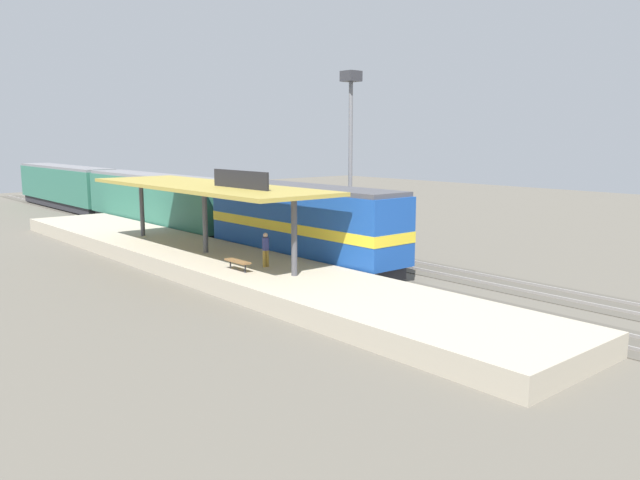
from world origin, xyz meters
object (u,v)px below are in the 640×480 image
object	(u,v)px
platform_bench	(238,262)
passenger_carriage_rear	(65,186)
locomotive	(302,224)
passenger_carriage_front	(157,201)
person_waiting	(266,248)
light_mast	(351,121)

from	to	relation	value
platform_bench	passenger_carriage_rear	size ratio (longest dim) A/B	0.08
locomotive	passenger_carriage_rear	size ratio (longest dim) A/B	0.72
passenger_carriage_front	person_waiting	distance (m)	21.10
passenger_carriage_rear	light_mast	xyz separation A→B (m)	(7.80, -34.51, 6.08)
person_waiting	locomotive	bearing A→B (deg)	30.66
light_mast	locomotive	bearing A→B (deg)	-151.17
locomotive	platform_bench	bearing A→B (deg)	-157.38
platform_bench	person_waiting	distance (m)	1.66
passenger_carriage_rear	light_mast	bearing A→B (deg)	-77.26
platform_bench	passenger_carriage_front	size ratio (longest dim) A/B	0.08
locomotive	passenger_carriage_rear	bearing A→B (deg)	90.00
passenger_carriage_front	passenger_carriage_rear	xyz separation A→B (m)	(0.00, 20.80, 0.00)
platform_bench	passenger_carriage_front	distance (m)	21.38
passenger_carriage_front	platform_bench	bearing A→B (deg)	-106.31
locomotive	person_waiting	bearing A→B (deg)	-149.34
locomotive	passenger_carriage_front	size ratio (longest dim) A/B	0.72
passenger_carriage_front	passenger_carriage_rear	world-z (taller)	same
locomotive	passenger_carriage_rear	distance (m)	38.80
platform_bench	passenger_carriage_rear	distance (m)	41.74
locomotive	passenger_carriage_front	distance (m)	18.00
locomotive	passenger_carriage_rear	world-z (taller)	locomotive
locomotive	person_waiting	xyz separation A→B (m)	(-4.43, -2.62, -0.56)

